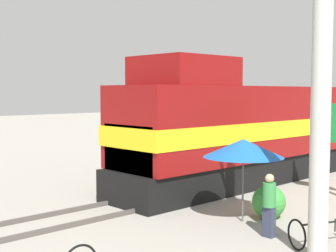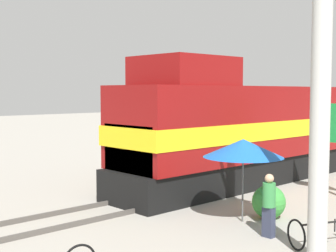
% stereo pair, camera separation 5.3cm
% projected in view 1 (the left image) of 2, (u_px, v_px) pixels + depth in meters
% --- Properties ---
extents(ground_plane, '(120.00, 120.00, 0.00)m').
position_uv_depth(ground_plane, '(156.00, 201.00, 16.29)').
color(ground_plane, gray).
extents(rail_near, '(0.08, 30.71, 0.15)m').
position_uv_depth(rail_near, '(143.00, 196.00, 16.81)').
color(rail_near, '#4C4742').
rests_on(rail_near, ground_plane).
extents(rail_far, '(0.08, 30.71, 0.15)m').
position_uv_depth(rail_far, '(170.00, 203.00, 15.76)').
color(rail_far, '#4C4742').
rests_on(rail_far, ground_plane).
extents(locomotive, '(3.02, 14.66, 5.07)m').
position_uv_depth(locomotive, '(250.00, 131.00, 19.79)').
color(locomotive, black).
rests_on(locomotive, ground_plane).
extents(utility_pole, '(1.80, 0.44, 8.26)m').
position_uv_depth(utility_pole, '(322.00, 75.00, 10.22)').
color(utility_pole, '#B2B2AD').
rests_on(utility_pole, ground_plane).
extents(vendor_umbrella, '(2.35, 2.35, 2.44)m').
position_uv_depth(vendor_umbrella, '(243.00, 148.00, 13.62)').
color(vendor_umbrella, '#4C4C4C').
rests_on(vendor_umbrella, ground_plane).
extents(shrub_cluster, '(1.01, 1.01, 1.01)m').
position_uv_depth(shrub_cluster, '(269.00, 202.00, 14.08)').
color(shrub_cluster, '#388C38').
rests_on(shrub_cluster, ground_plane).
extents(person_bystander, '(0.34, 0.34, 1.68)m').
position_uv_depth(person_bystander, '(269.00, 203.00, 12.24)').
color(person_bystander, '#2D3347').
rests_on(person_bystander, ground_plane).
extents(bicycle, '(1.40, 1.84, 0.76)m').
position_uv_depth(bicycle, '(325.00, 231.00, 11.50)').
color(bicycle, black).
rests_on(bicycle, ground_plane).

